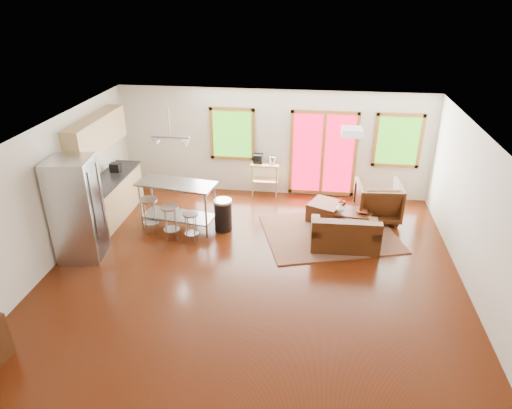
# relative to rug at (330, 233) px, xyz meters

# --- Properties ---
(floor) EXTENTS (7.50, 7.00, 0.02)m
(floor) POSITION_rel_rug_xyz_m (-1.41, -1.53, -0.02)
(floor) COLOR black
(floor) RESTS_ON ground
(ceiling) EXTENTS (7.50, 7.00, 0.02)m
(ceiling) POSITION_rel_rug_xyz_m (-1.41, -1.53, 2.60)
(ceiling) COLOR silver
(ceiling) RESTS_ON ground
(back_wall) EXTENTS (7.50, 0.02, 2.60)m
(back_wall) POSITION_rel_rug_xyz_m (-1.41, 1.98, 1.29)
(back_wall) COLOR beige
(back_wall) RESTS_ON ground
(left_wall) EXTENTS (0.02, 7.00, 2.60)m
(left_wall) POSITION_rel_rug_xyz_m (-5.17, -1.53, 1.29)
(left_wall) COLOR beige
(left_wall) RESTS_ON ground
(right_wall) EXTENTS (0.02, 7.00, 2.60)m
(right_wall) POSITION_rel_rug_xyz_m (2.35, -1.53, 1.29)
(right_wall) COLOR beige
(right_wall) RESTS_ON ground
(front_wall) EXTENTS (7.50, 0.02, 2.60)m
(front_wall) POSITION_rel_rug_xyz_m (-1.41, -5.04, 1.29)
(front_wall) COLOR beige
(front_wall) RESTS_ON ground
(window_left) EXTENTS (1.10, 0.05, 1.30)m
(window_left) POSITION_rel_rug_xyz_m (-2.41, 1.93, 1.49)
(window_left) COLOR #255D11
(window_left) RESTS_ON back_wall
(french_doors) EXTENTS (1.60, 0.05, 2.10)m
(french_doors) POSITION_rel_rug_xyz_m (-0.21, 1.93, 1.09)
(french_doors) COLOR red
(french_doors) RESTS_ON back_wall
(window_right) EXTENTS (1.10, 0.05, 1.30)m
(window_right) POSITION_rel_rug_xyz_m (1.49, 1.93, 1.49)
(window_right) COLOR #255D11
(window_right) RESTS_ON back_wall
(rug) EXTENTS (3.18, 2.77, 0.03)m
(rug) POSITION_rel_rug_xyz_m (0.00, 0.00, 0.00)
(rug) COLOR #4B5C36
(rug) RESTS_ON floor
(loveseat) EXTENTS (1.36, 0.80, 0.71)m
(loveseat) POSITION_rel_rug_xyz_m (0.27, -0.52, 0.27)
(loveseat) COLOR black
(loveseat) RESTS_ON floor
(coffee_table) EXTENTS (1.00, 0.69, 0.37)m
(coffee_table) POSITION_rel_rug_xyz_m (0.43, 0.40, 0.31)
(coffee_table) COLOR black
(coffee_table) RESTS_ON floor
(armchair) EXTENTS (1.00, 0.95, 0.97)m
(armchair) POSITION_rel_rug_xyz_m (1.04, 0.84, 0.47)
(armchair) COLOR black
(armchair) RESTS_ON floor
(ottoman) EXTENTS (0.87, 0.87, 0.44)m
(ottoman) POSITION_rel_rug_xyz_m (-0.10, 0.60, 0.21)
(ottoman) COLOR black
(ottoman) RESTS_ON floor
(vase) EXTENTS (0.22, 0.22, 0.30)m
(vase) POSITION_rel_rug_xyz_m (0.20, 0.28, 0.50)
(vase) COLOR silver
(vase) RESTS_ON coffee_table
(book) EXTENTS (0.22, 0.05, 0.30)m
(book) POSITION_rel_rug_xyz_m (0.56, 0.39, 0.54)
(book) COLOR maroon
(book) RESTS_ON coffee_table
(cabinets) EXTENTS (0.64, 2.24, 2.30)m
(cabinets) POSITION_rel_rug_xyz_m (-4.90, 0.17, 0.91)
(cabinets) COLOR tan
(cabinets) RESTS_ON floor
(refrigerator) EXTENTS (0.91, 0.88, 1.99)m
(refrigerator) POSITION_rel_rug_xyz_m (-4.75, -1.46, 0.98)
(refrigerator) COLOR #B7BABC
(refrigerator) RESTS_ON floor
(island) EXTENTS (1.73, 0.90, 1.04)m
(island) POSITION_rel_rug_xyz_m (-3.24, -0.12, 0.70)
(island) COLOR #B7BABC
(island) RESTS_ON floor
(cup) EXTENTS (0.12, 0.09, 0.11)m
(cup) POSITION_rel_rug_xyz_m (-3.13, 0.05, 0.99)
(cup) COLOR silver
(cup) RESTS_ON island
(bar_stool_a) EXTENTS (0.48, 0.48, 0.78)m
(bar_stool_a) POSITION_rel_rug_xyz_m (-3.77, -0.41, 0.57)
(bar_stool_a) COLOR #B7BABC
(bar_stool_a) RESTS_ON floor
(bar_stool_b) EXTENTS (0.43, 0.43, 0.76)m
(bar_stool_b) POSITION_rel_rug_xyz_m (-3.24, -0.65, 0.55)
(bar_stool_b) COLOR #B7BABC
(bar_stool_b) RESTS_ON floor
(bar_stool_c) EXTENTS (0.32, 0.32, 0.65)m
(bar_stool_c) POSITION_rel_rug_xyz_m (-2.81, -0.70, 0.47)
(bar_stool_c) COLOR #B7BABC
(bar_stool_c) RESTS_ON floor
(trash_can) EXTENTS (0.45, 0.45, 0.71)m
(trash_can) POSITION_rel_rug_xyz_m (-2.27, -0.11, 0.34)
(trash_can) COLOR black
(trash_can) RESTS_ON floor
(kitchen_cart) EXTENTS (0.70, 0.46, 1.05)m
(kitchen_cart) POSITION_rel_rug_xyz_m (-1.61, 1.82, 0.71)
(kitchen_cart) COLOR tan
(kitchen_cart) RESTS_ON floor
(ceiling_flush) EXTENTS (0.35, 0.35, 0.12)m
(ceiling_flush) POSITION_rel_rug_xyz_m (0.19, -0.93, 2.52)
(ceiling_flush) COLOR white
(ceiling_flush) RESTS_ON ceiling
(pendant_light) EXTENTS (0.80, 0.18, 0.79)m
(pendant_light) POSITION_rel_rug_xyz_m (-3.31, -0.03, 1.88)
(pendant_light) COLOR gray
(pendant_light) RESTS_ON ceiling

